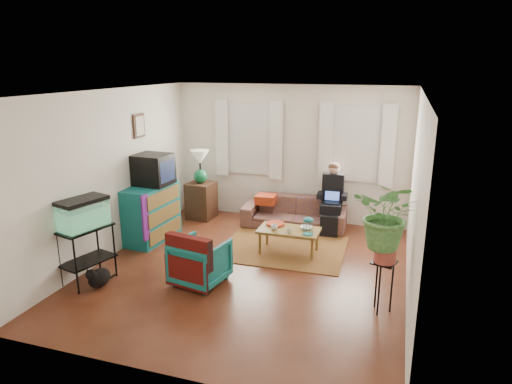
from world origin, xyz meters
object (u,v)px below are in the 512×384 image
(sofa, at_px, (294,208))
(aquarium_stand, at_px, (87,255))
(dresser, at_px, (151,213))
(side_table, at_px, (201,200))
(coffee_table, at_px, (289,241))
(plant_stand, at_px, (382,287))
(armchair, at_px, (200,259))

(sofa, bearing_deg, aquarium_stand, -128.77)
(dresser, bearing_deg, sofa, 35.92)
(side_table, bearing_deg, coffee_table, -29.46)
(dresser, xyz_separation_m, plant_stand, (3.94, -1.27, -0.15))
(side_table, relative_size, coffee_table, 0.74)
(sofa, distance_m, side_table, 1.87)
(plant_stand, bearing_deg, dresser, 162.18)
(side_table, height_order, coffee_table, side_table)
(sofa, distance_m, armchair, 2.72)
(plant_stand, bearing_deg, sofa, 122.98)
(armchair, bearing_deg, coffee_table, -112.86)
(side_table, bearing_deg, aquarium_stand, -96.61)
(side_table, bearing_deg, sofa, 1.88)
(aquarium_stand, bearing_deg, armchair, 32.50)
(armchair, relative_size, coffee_table, 0.71)
(armchair, distance_m, plant_stand, 2.45)
(aquarium_stand, relative_size, armchair, 1.17)
(sofa, relative_size, aquarium_stand, 2.37)
(side_table, distance_m, armchair, 2.81)
(dresser, bearing_deg, aquarium_stand, -86.64)
(sofa, relative_size, armchair, 2.77)
(armchair, bearing_deg, dresser, -28.94)
(sofa, distance_m, dresser, 2.62)
(sofa, xyz_separation_m, dresser, (-2.21, -1.39, 0.11))
(armchair, relative_size, plant_stand, 1.03)
(side_table, relative_size, aquarium_stand, 0.89)
(side_table, xyz_separation_m, dresser, (-0.34, -1.33, 0.13))
(dresser, distance_m, aquarium_stand, 1.69)
(sofa, height_order, dresser, dresser)
(dresser, distance_m, armchair, 1.94)
(dresser, bearing_deg, plant_stand, -14.12)
(sofa, xyz_separation_m, side_table, (-1.87, -0.06, -0.01))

